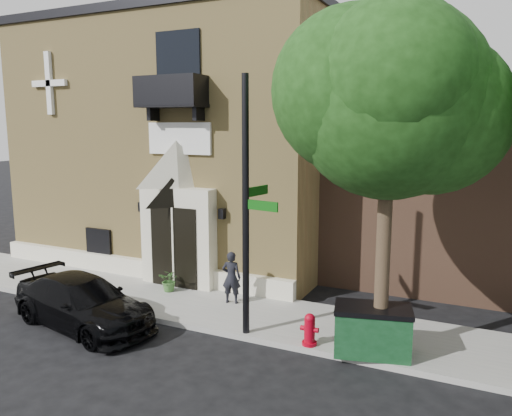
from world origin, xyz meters
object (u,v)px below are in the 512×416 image
Objects in this scene: black_sedan at (83,302)px; dumpster at (372,330)px; fire_hydrant at (310,330)px; pedestrian_near at (231,277)px; street_sign at (247,207)px.

dumpster is (7.38, 1.36, 0.06)m from black_sedan.
dumpster is at bearing 7.22° from fire_hydrant.
pedestrian_near is (-4.47, 1.55, 0.21)m from dumpster.
dumpster reaches higher than fire_hydrant.
black_sedan is at bearing -154.30° from street_sign.
dumpster is 4.74m from pedestrian_near.
black_sedan is 5.85× the size of fire_hydrant.
fire_hydrant is 0.41× the size of dumpster.
pedestrian_near is at bearing 150.21° from fire_hydrant.
dumpster is (1.44, 0.18, 0.18)m from fire_hydrant.
fire_hydrant is at bearing -67.65° from black_sedan.
fire_hydrant is (1.66, -0.02, -2.81)m from street_sign.
black_sedan reaches higher than dumpster.
black_sedan reaches higher than fire_hydrant.
black_sedan is 2.41× the size of dumpster.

